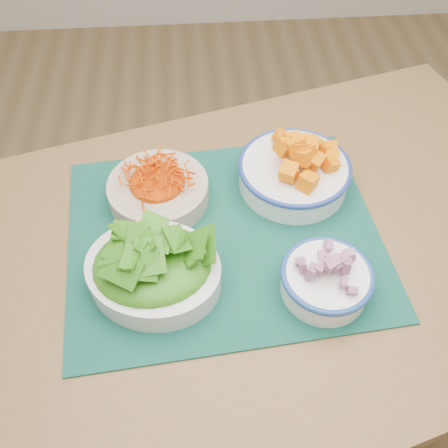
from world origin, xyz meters
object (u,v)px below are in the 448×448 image
at_px(table, 273,269).
at_px(lettuce_bowl, 153,266).
at_px(carrot_bowl, 158,187).
at_px(onion_bowl, 327,277).
at_px(placemat, 224,235).
at_px(squash_bowl, 295,166).

distance_m(table, lettuce_bowl, 0.28).
relative_size(carrot_bowl, onion_bowl, 1.19).
relative_size(placemat, lettuce_bowl, 2.03).
bearing_deg(squash_bowl, lettuce_bowl, -142.26).
relative_size(table, onion_bowl, 7.74).
relative_size(squash_bowl, lettuce_bowl, 0.95).
distance_m(table, squash_bowl, 0.21).
bearing_deg(carrot_bowl, squash_bowl, 4.11).
relative_size(placemat, carrot_bowl, 2.72).
xyz_separation_m(squash_bowl, lettuce_bowl, (-0.28, -0.21, -0.00)).
xyz_separation_m(carrot_bowl, squash_bowl, (0.27, 0.02, 0.02)).
height_order(table, placemat, placemat).
height_order(table, lettuce_bowl, lettuce_bowl).
bearing_deg(onion_bowl, table, 117.84).
bearing_deg(carrot_bowl, placemat, -39.47).
bearing_deg(table, lettuce_bowl, -176.14).
distance_m(placemat, onion_bowl, 0.21).
bearing_deg(placemat, table, -14.51).
xyz_separation_m(placemat, carrot_bowl, (-0.12, 0.10, 0.04)).
relative_size(carrot_bowl, lettuce_bowl, 0.75).
bearing_deg(placemat, squash_bowl, 33.78).
xyz_separation_m(squash_bowl, onion_bowl, (0.01, -0.25, -0.01)).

